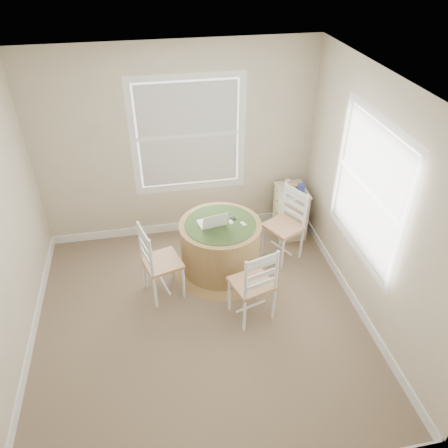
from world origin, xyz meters
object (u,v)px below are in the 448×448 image
object	(u,v)px
chair_right	(283,226)
corner_chest	(290,211)
chair_left	(162,262)
chair_near	(252,283)
laptop	(212,222)
round_table	(220,245)

from	to	relation	value
chair_right	corner_chest	world-z (taller)	chair_right
chair_left	chair_right	distance (m)	1.62
corner_chest	chair_right	bearing A→B (deg)	-116.50
chair_left	chair_right	xyz separation A→B (m)	(1.57, 0.41, 0.00)
chair_near	laptop	distance (m)	0.92
chair_left	chair_near	xyz separation A→B (m)	(0.92, -0.54, 0.00)
chair_near	corner_chest	world-z (taller)	chair_near
chair_near	corner_chest	distance (m)	1.72
round_table	laptop	bearing A→B (deg)	154.87
laptop	corner_chest	distance (m)	1.40
chair_near	corner_chest	xyz separation A→B (m)	(0.91, 1.45, -0.13)
chair_right	laptop	bearing A→B (deg)	-110.85
round_table	corner_chest	distance (m)	1.27
chair_left	chair_right	bearing A→B (deg)	-91.62
round_table	chair_right	size ratio (longest dim) A/B	1.23
chair_near	laptop	size ratio (longest dim) A/B	2.69
chair_right	corner_chest	size ratio (longest dim) A/B	1.37
chair_left	corner_chest	bearing A→B (deg)	-79.83
round_table	chair_near	world-z (taller)	chair_near
chair_near	corner_chest	size ratio (longest dim) A/B	1.37
chair_left	chair_near	bearing A→B (deg)	-136.52
chair_left	chair_near	size ratio (longest dim) A/B	1.00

